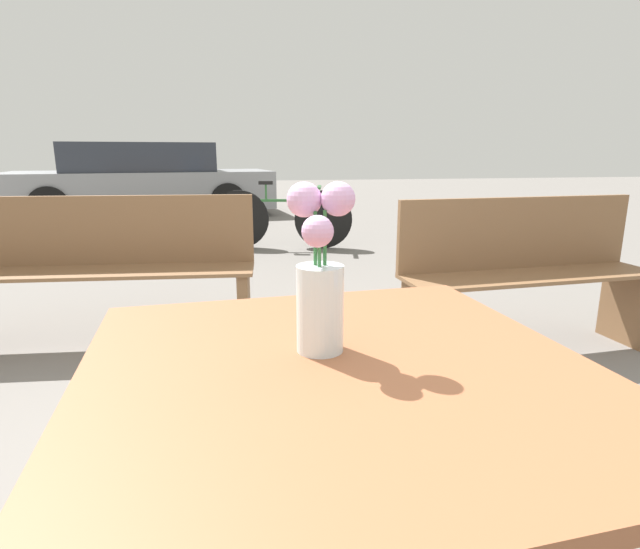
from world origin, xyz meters
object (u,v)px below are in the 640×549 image
table_front (339,408)px  bicycle (282,218)px  parked_car (143,182)px  flower_vase (320,285)px  bench_middle (524,271)px  bench_near (94,264)px

table_front → bicycle: size_ratio=0.61×
table_front → parked_car: parked_car is taller
flower_vase → bench_middle: bearing=46.4°
bench_middle → flower_vase: bearing=-133.6°
flower_vase → table_front: bearing=-74.0°
flower_vase → bicycle: size_ratio=0.20×
flower_vase → bench_near: 2.31m
bench_middle → parked_car: 7.54m
table_front → bench_near: bearing=113.4°
bench_near → bicycle: 3.14m
flower_vase → bench_middle: size_ratio=0.23×
table_front → parked_car: bearing=100.3°
table_front → flower_vase: size_ratio=3.01×
flower_vase → bench_near: size_ratio=0.18×
flower_vase → bench_middle: 2.14m
table_front → bench_near: (-0.93, 2.16, -0.15)m
flower_vase → bicycle: 4.93m
bench_middle → bicycle: 3.49m
bench_middle → bicycle: bearing=105.8°
bicycle → parked_car: bearing=119.7°
table_front → parked_car: 8.66m
bench_middle → bicycle: (-0.95, 3.36, -0.10)m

